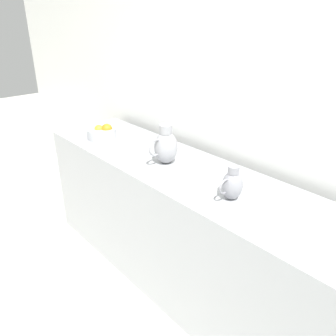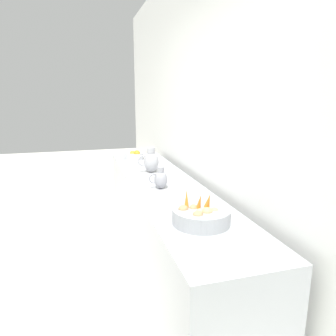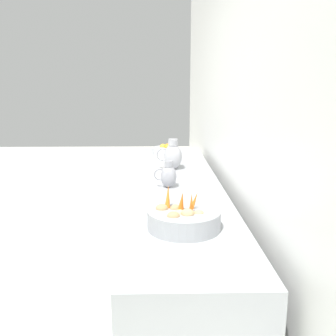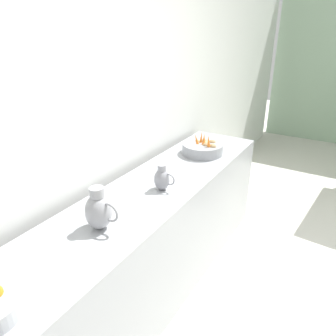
# 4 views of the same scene
# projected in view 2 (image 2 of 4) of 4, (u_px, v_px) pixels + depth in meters

# --- Properties ---
(tile_wall_left) EXTENTS (0.10, 7.86, 3.00)m
(tile_wall_left) POSITION_uv_depth(u_px,v_px,m) (237.00, 115.00, 2.22)
(tile_wall_left) COLOR white
(tile_wall_left) RESTS_ON ground_plane
(prep_counter) EXTENTS (0.60, 2.99, 0.88)m
(prep_counter) POSITION_uv_depth(u_px,v_px,m) (164.00, 229.00, 2.83)
(prep_counter) COLOR #9EA0A5
(prep_counter) RESTS_ON ground_plane
(vegetable_colander) EXTENTS (0.36, 0.36, 0.21)m
(vegetable_colander) POSITION_uv_depth(u_px,v_px,m) (201.00, 215.00, 1.86)
(vegetable_colander) COLOR gray
(vegetable_colander) RESTS_ON prep_counter
(orange_bowl) EXTENTS (0.22, 0.22, 0.12)m
(orange_bowl) POSITION_uv_depth(u_px,v_px,m) (134.00, 156.00, 3.73)
(orange_bowl) COLOR #ADAFB5
(orange_bowl) RESTS_ON prep_counter
(metal_pitcher_tall) EXTENTS (0.21, 0.15, 0.25)m
(metal_pitcher_tall) POSITION_uv_depth(u_px,v_px,m) (151.00, 161.00, 3.09)
(metal_pitcher_tall) COLOR #939399
(metal_pitcher_tall) RESTS_ON prep_counter
(metal_pitcher_short) EXTENTS (0.16, 0.11, 0.18)m
(metal_pitcher_short) POSITION_uv_depth(u_px,v_px,m) (160.00, 179.00, 2.55)
(metal_pitcher_short) COLOR gray
(metal_pitcher_short) RESTS_ON prep_counter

